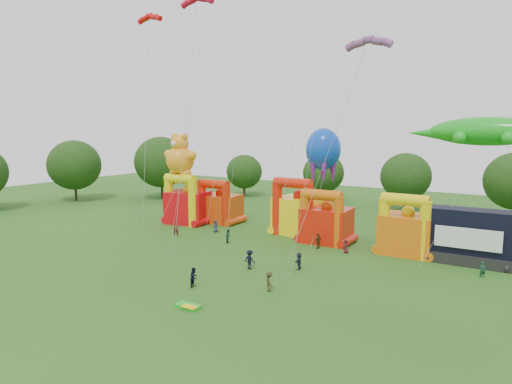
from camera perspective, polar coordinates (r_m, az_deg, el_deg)
The scene contains 24 objects.
ground at distance 38.11m, azimuth -15.92°, elevation -13.22°, with size 160.00×160.00×0.00m, color #265317.
tree_ring at distance 37.58m, azimuth -16.77°, elevation -3.60°, with size 119.38×121.44×12.07m.
bouncy_castle_0 at distance 66.33m, azimuth -8.64°, elevation -1.56°, with size 6.51×5.65×7.23m.
bouncy_castle_1 at distance 66.44m, azimuth -4.63°, elevation -1.76°, with size 6.11×5.17×6.39m.
bouncy_castle_2 at distance 58.98m, azimuth 5.16°, elevation -2.60°, with size 6.31×5.37×7.46m.
bouncy_castle_3 at distance 55.11m, azimuth 8.69°, elevation -3.76°, with size 5.66×4.62×6.55m.
bouncy_castle_4 at distance 52.13m, azimuth 18.31°, elevation -4.65°, with size 5.56×4.48×6.79m.
stage_trailer at distance 51.05m, azimuth 25.16°, elevation -5.12°, with size 8.91×3.50×5.58m.
teddy_bear_kite at distance 64.82m, azimuth -9.97°, elevation 2.24°, with size 5.60×8.25×13.07m.
gecko_kite at distance 52.20m, azimuth 24.38°, elevation 0.99°, with size 15.17×12.03×14.97m.
octopus_kite at distance 58.05m, azimuth 8.02°, elevation 1.18°, with size 4.72×10.54×13.74m.
parafoil_kites at distance 48.59m, azimuth -4.40°, elevation 6.84°, with size 32.71×8.44×29.13m.
diamond_kites at distance 46.23m, azimuth -0.77°, elevation 11.96°, with size 17.19×14.97×44.60m.
folded_kite_bundle at distance 36.15m, azimuth -8.48°, elevation -13.94°, with size 2.01×1.11×0.31m.
spectator_0 at distance 60.44m, azimuth -5.10°, elevation -4.26°, with size 0.82×0.53×1.67m, color #2B2F48.
spectator_1 at distance 58.76m, azimuth -9.97°, elevation -4.59°, with size 0.69×0.45×1.89m, color maroon.
spectator_2 at distance 54.79m, azimuth -3.46°, elevation -5.51°, with size 0.81×0.63×1.67m, color #1A4130.
spectator_3 at distance 44.70m, azimuth -0.79°, elevation -8.45°, with size 1.23×0.71×1.90m, color black.
spectator_4 at distance 52.60m, azimuth 7.79°, elevation -6.09°, with size 1.03×0.43×1.76m, color #3A3317.
spectator_5 at distance 44.81m, azimuth 5.38°, elevation -8.58°, with size 1.57×0.50×1.70m, color #25293E.
spectator_6 at distance 51.26m, azimuth 11.17°, elevation -6.67°, with size 0.76×0.49×1.55m, color #4E1619.
spectator_7 at distance 47.10m, azimuth 26.49°, elevation -8.68°, with size 0.55×0.36×1.52m, color #183E2C.
spectator_8 at distance 40.24m, azimuth -7.75°, elevation -10.52°, with size 0.84×0.66×1.73m, color black.
spectator_9 at distance 38.91m, azimuth 1.66°, elevation -11.13°, with size 1.09×0.63×1.69m, color #372E16.
Camera 1 is at (26.83, -23.43, 13.54)m, focal length 32.00 mm.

